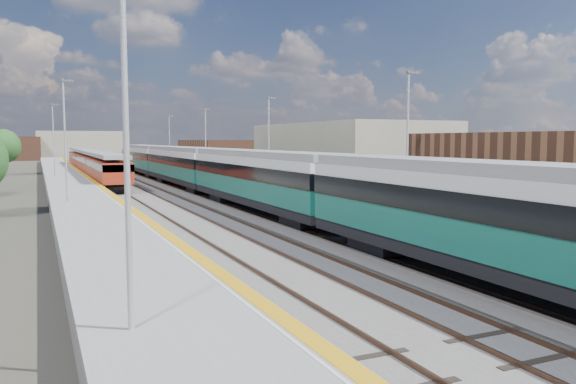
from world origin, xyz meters
TOP-DOWN VIEW (x-y plane):
  - ground at (0.00, 50.00)m, footprint 320.00×320.00m
  - ballast_bed at (-2.25, 52.50)m, footprint 10.50×155.00m
  - tracks at (-1.65, 54.18)m, footprint 8.96×160.00m
  - platform_right at (5.28, 52.49)m, footprint 4.70×155.00m
  - platform_left at (-9.05, 52.49)m, footprint 4.30×155.00m
  - buildings at (-18.12, 138.60)m, footprint 72.00×185.50m
  - green_train at (1.50, 41.53)m, footprint 3.10×86.27m
  - red_train at (-5.50, 73.27)m, footprint 2.66×53.98m
  - tree_c at (-16.01, 81.37)m, footprint 4.63×4.63m
  - tree_d at (24.47, 71.05)m, footprint 4.34×4.34m

SIDE VIEW (x-z plane):
  - ground at x=0.00m, z-range 0.00..0.00m
  - ballast_bed at x=-2.25m, z-range 0.00..0.06m
  - tracks at x=-1.65m, z-range 0.02..0.19m
  - platform_left at x=-9.05m, z-range -3.74..4.78m
  - platform_right at x=5.28m, z-range -3.72..4.80m
  - red_train at x=-5.50m, z-range 0.31..3.66m
  - green_train at x=1.50m, z-range 0.70..4.11m
  - tree_d at x=24.47m, z-range 0.76..6.64m
  - tree_c at x=-16.01m, z-range 0.81..7.08m
  - buildings at x=-18.12m, z-range -9.30..30.70m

